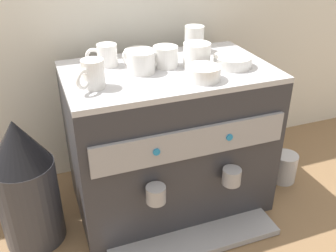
% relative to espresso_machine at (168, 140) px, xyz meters
% --- Properties ---
extents(ground_plane, '(4.00, 4.00, 0.00)m').
position_rel_espresso_machine_xyz_m(ground_plane, '(0.00, 0.00, -0.24)').
color(ground_plane, brown).
extents(tiled_backsplash_wall, '(2.80, 0.03, 0.94)m').
position_rel_espresso_machine_xyz_m(tiled_backsplash_wall, '(0.00, 0.30, 0.23)').
color(tiled_backsplash_wall, silver).
rests_on(tiled_backsplash_wall, ground_plane).
extents(espresso_machine, '(0.62, 0.49, 0.48)m').
position_rel_espresso_machine_xyz_m(espresso_machine, '(0.00, 0.00, 0.00)').
color(espresso_machine, '#2D2D33').
rests_on(espresso_machine, ground_plane).
extents(ceramic_cup_0, '(0.08, 0.11, 0.06)m').
position_rel_espresso_machine_xyz_m(ceramic_cup_0, '(-0.09, 0.01, 0.28)').
color(ceramic_cup_0, white).
rests_on(ceramic_cup_0, espresso_machine).
extents(ceramic_cup_1, '(0.11, 0.07, 0.06)m').
position_rel_espresso_machine_xyz_m(ceramic_cup_1, '(-0.00, 0.02, 0.28)').
color(ceramic_cup_1, white).
rests_on(ceramic_cup_1, espresso_machine).
extents(ceramic_cup_2, '(0.08, 0.12, 0.07)m').
position_rel_espresso_machine_xyz_m(ceramic_cup_2, '(0.09, -0.00, 0.28)').
color(ceramic_cup_2, white).
rests_on(ceramic_cup_2, espresso_machine).
extents(ceramic_cup_3, '(0.08, 0.08, 0.08)m').
position_rel_espresso_machine_xyz_m(ceramic_cup_3, '(-0.24, -0.06, 0.28)').
color(ceramic_cup_3, white).
rests_on(ceramic_cup_3, espresso_machine).
extents(ceramic_cup_4, '(0.10, 0.06, 0.07)m').
position_rel_espresso_machine_xyz_m(ceramic_cup_4, '(-0.17, 0.10, 0.28)').
color(ceramic_cup_4, white).
rests_on(ceramic_cup_4, espresso_machine).
extents(ceramic_cup_5, '(0.06, 0.11, 0.08)m').
position_rel_espresso_machine_xyz_m(ceramic_cup_5, '(0.14, 0.14, 0.29)').
color(ceramic_cup_5, white).
rests_on(ceramic_cup_5, espresso_machine).
extents(ceramic_bowl_0, '(0.09, 0.09, 0.03)m').
position_rel_espresso_machine_xyz_m(ceramic_bowl_0, '(-0.05, 0.12, 0.26)').
color(ceramic_bowl_0, white).
rests_on(ceramic_bowl_0, espresso_machine).
extents(ceramic_bowl_1, '(0.12, 0.12, 0.03)m').
position_rel_espresso_machine_xyz_m(ceramic_bowl_1, '(0.19, -0.05, 0.26)').
color(ceramic_bowl_1, white).
rests_on(ceramic_bowl_1, espresso_machine).
extents(ceramic_bowl_2, '(0.10, 0.10, 0.04)m').
position_rel_espresso_machine_xyz_m(ceramic_bowl_2, '(0.06, -0.11, 0.26)').
color(ceramic_bowl_2, white).
rests_on(ceramic_bowl_2, espresso_machine).
extents(coffee_grinder, '(0.18, 0.18, 0.41)m').
position_rel_espresso_machine_xyz_m(coffee_grinder, '(-0.45, -0.03, -0.03)').
color(coffee_grinder, '#333338').
rests_on(coffee_grinder, ground_plane).
extents(milk_pitcher, '(0.09, 0.09, 0.11)m').
position_rel_espresso_machine_xyz_m(milk_pitcher, '(0.44, -0.05, -0.18)').
color(milk_pitcher, '#B7B7BC').
rests_on(milk_pitcher, ground_plane).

